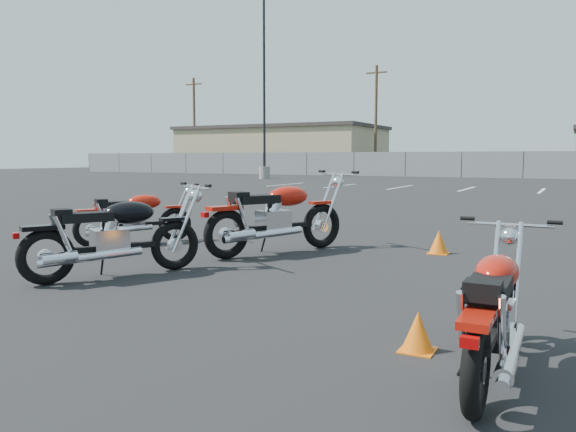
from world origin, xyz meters
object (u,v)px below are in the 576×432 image
at_px(motorcycle_second_black, 114,236).
at_px(motorcycle_front_red, 134,217).
at_px(motorcycle_rear_red, 494,312).
at_px(motorcycle_third_red, 277,216).

bearing_deg(motorcycle_second_black, motorcycle_front_red, 127.60).
bearing_deg(motorcycle_rear_red, motorcycle_third_red, 135.00).
relative_size(motorcycle_second_black, motorcycle_third_red, 0.90).
distance_m(motorcycle_third_red, motorcycle_rear_red, 4.79).
height_order(motorcycle_front_red, motorcycle_second_black, motorcycle_second_black).
relative_size(motorcycle_front_red, motorcycle_rear_red, 0.98).
bearing_deg(motorcycle_third_red, motorcycle_rear_red, -45.00).
relative_size(motorcycle_second_black, motorcycle_rear_red, 1.11).
xyz_separation_m(motorcycle_front_red, motorcycle_second_black, (1.53, -1.99, 0.05)).
distance_m(motorcycle_front_red, motorcycle_third_red, 2.43).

